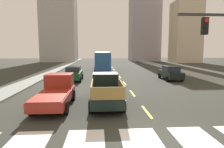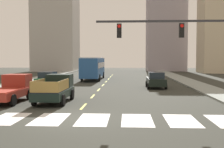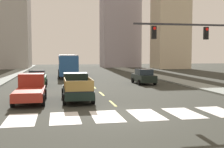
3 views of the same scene
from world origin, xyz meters
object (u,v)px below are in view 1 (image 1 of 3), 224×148
Objects in this scene: pickup_stakebed at (106,90)px; sedan_near_left at (74,74)px; sedan_far at (170,73)px; city_bus at (102,60)px; pickup_dark at (56,91)px.

pickup_stakebed is 1.18× the size of sedan_near_left.
city_bus is at bearing 128.13° from sedan_far.
pickup_stakebed reaches higher than sedan_far.
sedan_near_left is 1.00× the size of sedan_far.
city_bus reaches higher than sedan_far.
pickup_dark is 15.52m from sedan_far.
pickup_dark is at bearing 179.59° from pickup_stakebed.
sedan_near_left is at bearing -178.10° from sedan_far.
pickup_dark is 21.91m from city_bus.
sedan_far is at bearing 37.68° from pickup_dark.
pickup_stakebed reaches higher than sedan_near_left.
city_bus is at bearing 87.09° from pickup_stakebed.
sedan_near_left is at bearing 106.44° from pickup_stakebed.
city_bus is 2.45× the size of sedan_near_left.
pickup_stakebed is 13.09m from sedan_far.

